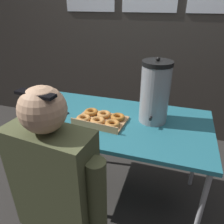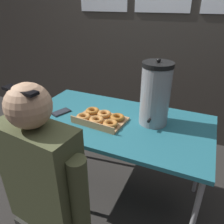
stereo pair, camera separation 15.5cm
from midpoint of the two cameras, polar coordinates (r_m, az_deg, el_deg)
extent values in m
plane|color=#2D2B28|center=(2.04, 3.10, -20.61)|extent=(12.00, 12.00, 0.00)
cube|color=#38332D|center=(2.54, 14.90, 24.03)|extent=(6.00, 0.10, 2.81)
cube|color=#236675|center=(1.58, 3.75, -2.65)|extent=(1.34, 0.73, 0.03)
cylinder|color=#ADADB2|center=(1.86, -19.19, -12.97)|extent=(0.03, 0.03, 0.71)
cylinder|color=#ADADB2|center=(1.52, 23.34, -25.38)|extent=(0.03, 0.03, 0.71)
cylinder|color=#ADADB2|center=(2.26, -8.60, -3.88)|extent=(0.03, 0.03, 0.71)
cylinder|color=#ADADB2|center=(1.98, 24.34, -11.21)|extent=(0.03, 0.03, 0.71)
cube|color=tan|center=(1.56, -0.14, -2.13)|extent=(0.36, 0.27, 0.02)
cube|color=tan|center=(1.46, -2.33, -3.19)|extent=(0.35, 0.04, 0.04)
torus|color=#C17F3C|center=(1.55, -4.65, -1.33)|extent=(0.14, 0.14, 0.03)
torus|color=#C4813F|center=(1.51, -1.13, -2.17)|extent=(0.14, 0.14, 0.03)
torus|color=#B57331|center=(1.46, 2.62, -3.18)|extent=(0.14, 0.14, 0.03)
torus|color=#AD6A28|center=(1.63, -2.42, 0.25)|extent=(0.12, 0.12, 0.03)
torus|color=#C2803E|center=(1.58, 0.74, -0.60)|extent=(0.14, 0.14, 0.03)
torus|color=#A96624|center=(1.54, 4.30, -1.49)|extent=(0.12, 0.12, 0.03)
cylinder|color=#939399|center=(1.50, 14.14, 3.95)|extent=(0.20, 0.20, 0.40)
cylinder|color=black|center=(1.43, 15.12, 11.86)|extent=(0.20, 0.20, 0.03)
sphere|color=black|center=(1.42, 15.25, 12.86)|extent=(0.03, 0.03, 0.03)
cylinder|color=black|center=(1.46, 12.77, -2.12)|extent=(0.02, 0.05, 0.02)
cube|color=black|center=(1.70, -10.65, -0.11)|extent=(0.12, 0.16, 0.01)
cube|color=#2D333D|center=(1.69, -10.67, 0.06)|extent=(0.10, 0.14, 0.00)
cube|color=#4C5133|center=(1.14, -13.90, -16.35)|extent=(0.42, 0.22, 0.58)
sphere|color=tan|center=(0.92, -16.55, 1.43)|extent=(0.19, 0.19, 0.19)
cube|color=black|center=(0.88, -18.31, 5.28)|extent=(0.17, 0.06, 0.01)
cylinder|color=#4C5133|center=(1.05, -3.96, -22.23)|extent=(0.09, 0.09, 0.46)
cylinder|color=#4C5133|center=(1.30, -21.28, -13.13)|extent=(0.09, 0.09, 0.46)
camera|label=1|loc=(0.08, -87.14, 1.47)|focal=35.00mm
camera|label=2|loc=(0.08, 92.86, -1.47)|focal=35.00mm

